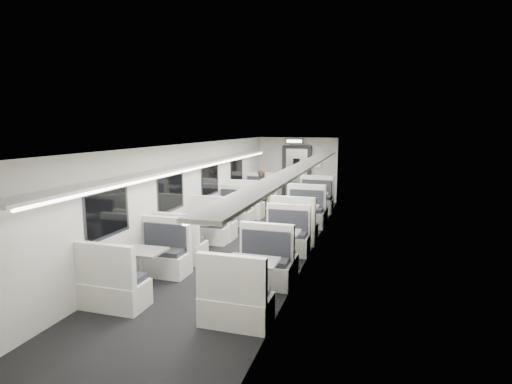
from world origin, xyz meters
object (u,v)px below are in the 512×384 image
Objects in this scene: booth_left_d at (141,269)px; booth_right_b at (300,220)px; booth_left_a at (253,200)px; vestibule_door at (297,174)px; booth_left_b at (225,217)px; booth_right_d at (252,281)px; booth_left_c at (196,236)px; passenger at (261,192)px; booth_right_a at (312,205)px; booth_right_c at (279,247)px; exit_sign at (295,141)px.

booth_right_b is at bearing 65.27° from booth_left_d.
vestibule_door reaches higher than booth_left_a.
booth_left_b reaches higher than booth_right_d.
passenger reaches higher than booth_left_c.
booth_right_c is (0.00, -4.44, -0.04)m from booth_right_a.
booth_right_a is at bearing 90.00° from booth_right_c.
booth_right_a reaches higher than booth_right_d.
booth_right_d is at bearing -61.19° from passenger.
exit_sign reaches higher than booth_left_b.
vestibule_door is at bearing 66.75° from booth_left_a.
booth_right_d is at bearing -83.62° from vestibule_door.
booth_left_a is 5.15m from booth_right_c.
booth_right_b is at bearing 7.38° from booth_left_b.
booth_right_d is (0.00, -4.31, -0.03)m from booth_right_b.
booth_right_d is at bearing -63.71° from booth_left_b.
booth_right_b reaches higher than booth_left_d.
booth_right_c is at bearing 43.59° from booth_left_d.
booth_left_a is at bearing 106.82° from booth_right_d.
booth_right_c is (2.00, 1.90, 0.00)m from booth_left_d.
booth_left_d is at bearing -90.00° from booth_left_c.
passenger is 0.69× the size of vestibule_door.
booth_left_d is 6.66m from booth_right_a.
exit_sign is at bearing 61.47° from booth_left_a.
booth_left_a is 1.11× the size of booth_right_c.
exit_sign reaches higher than booth_right_a.
booth_right_b is at bearing -77.82° from vestibule_door.
booth_right_a is 2.01m from booth_right_b.
vestibule_door is (0.66, 2.53, 0.32)m from passenger.
booth_left_a is 4.40m from booth_left_c.
passenger is at bearing -104.67° from vestibule_door.
booth_right_a is 1.70m from passenger.
booth_right_c is 1.41× the size of passenger.
vestibule_door reaches higher than booth_right_a.
exit_sign is (1.00, 1.84, 1.88)m from booth_left_a.
booth_right_a is at bearing -8.54° from booth_left_a.
booth_right_a is at bearing 90.00° from booth_right_d.
booth_right_a is 1.10× the size of booth_right_d.
booth_right_b is 1.52× the size of passenger.
booth_left_a is 3.62× the size of exit_sign.
booth_left_c is 2.25m from booth_left_d.
passenger is (-1.66, 0.09, 0.32)m from booth_right_a.
booth_left_d is 3.26× the size of exit_sign.
booth_right_c is at bearing 90.00° from booth_right_d.
booth_left_b is 1.03× the size of booth_right_c.
booth_right_d is at bearing 0.99° from booth_left_d.
booth_left_a is 1.13× the size of booth_left_c.
booth_left_c is (0.00, -1.83, -0.02)m from booth_left_b.
booth_left_a reaches higher than booth_left_c.
booth_left_a is at bearing 171.46° from booth_right_a.
booth_right_b reaches higher than booth_right_d.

